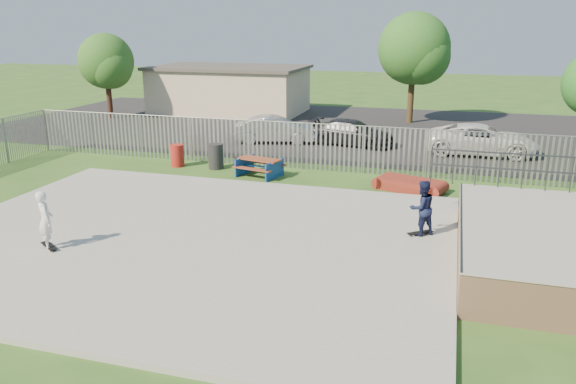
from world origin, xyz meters
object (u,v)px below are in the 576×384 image
(trash_bin_grey, at_px, (216,156))
(funbox, at_px, (410,185))
(skater_navy, at_px, (422,208))
(car_white, at_px, (482,140))
(car_dark, at_px, (352,133))
(skater_white, at_px, (46,220))
(tree_mid, at_px, (414,49))
(trash_bin_red, at_px, (177,156))
(tree_left, at_px, (106,61))
(car_silver, at_px, (275,129))
(picnic_table, at_px, (259,167))

(trash_bin_grey, bearing_deg, funbox, -7.14)
(skater_navy, bearing_deg, car_white, -137.88)
(trash_bin_grey, distance_m, car_dark, 8.02)
(skater_navy, distance_m, skater_white, 10.43)
(funbox, height_order, tree_mid, tree_mid)
(trash_bin_grey, xyz_separation_m, car_white, (11.07, 6.01, 0.20))
(car_white, bearing_deg, car_dark, 85.09)
(trash_bin_red, height_order, car_white, car_white)
(car_white, distance_m, skater_navy, 12.18)
(trash_bin_red, bearing_deg, tree_left, 134.26)
(car_dark, height_order, skater_white, skater_white)
(funbox, xyz_separation_m, car_silver, (-7.52, 6.96, 0.49))
(trash_bin_red, relative_size, car_dark, 0.22)
(funbox, distance_m, tree_left, 23.69)
(car_silver, bearing_deg, tree_mid, -51.17)
(car_white, xyz_separation_m, tree_mid, (-4.03, 8.21, 3.80))
(picnic_table, bearing_deg, car_white, 50.58)
(trash_bin_red, relative_size, car_silver, 0.23)
(tree_left, height_order, skater_navy, tree_left)
(trash_bin_grey, height_order, skater_white, skater_white)
(funbox, distance_m, skater_navy, 5.06)
(trash_bin_grey, bearing_deg, picnic_table, -16.35)
(picnic_table, bearing_deg, tree_left, 155.81)
(tree_mid, bearing_deg, skater_white, -107.67)
(tree_left, xyz_separation_m, tree_mid, (19.14, 3.74, 0.87))
(funbox, height_order, car_silver, car_silver)
(car_white, bearing_deg, tree_left, 78.07)
(car_silver, bearing_deg, picnic_table, 178.01)
(funbox, xyz_separation_m, tree_mid, (-1.27, 15.26, 4.32))
(skater_navy, height_order, skater_white, same)
(funbox, distance_m, car_silver, 10.26)
(car_dark, distance_m, car_white, 6.30)
(picnic_table, xyz_separation_m, car_silver, (-1.42, 6.57, 0.33))
(car_silver, relative_size, skater_white, 2.58)
(picnic_table, distance_m, tree_left, 18.42)
(car_dark, bearing_deg, car_white, -83.90)
(trash_bin_red, relative_size, skater_white, 0.60)
(car_dark, relative_size, skater_navy, 2.71)
(car_dark, relative_size, tree_left, 0.81)
(funbox, bearing_deg, skater_white, -117.26)
(car_silver, bearing_deg, skater_white, 160.63)
(funbox, height_order, tree_left, tree_left)
(skater_navy, bearing_deg, picnic_table, -76.35)
(funbox, xyz_separation_m, skater_white, (-8.96, -8.87, 0.74))
(trash_bin_red, distance_m, car_silver, 6.57)
(tree_mid, relative_size, skater_navy, 4.15)
(car_white, xyz_separation_m, skater_white, (-11.71, -15.92, 0.22))
(funbox, height_order, trash_bin_red, trash_bin_red)
(picnic_table, distance_m, car_silver, 6.73)
(car_white, height_order, skater_navy, skater_navy)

